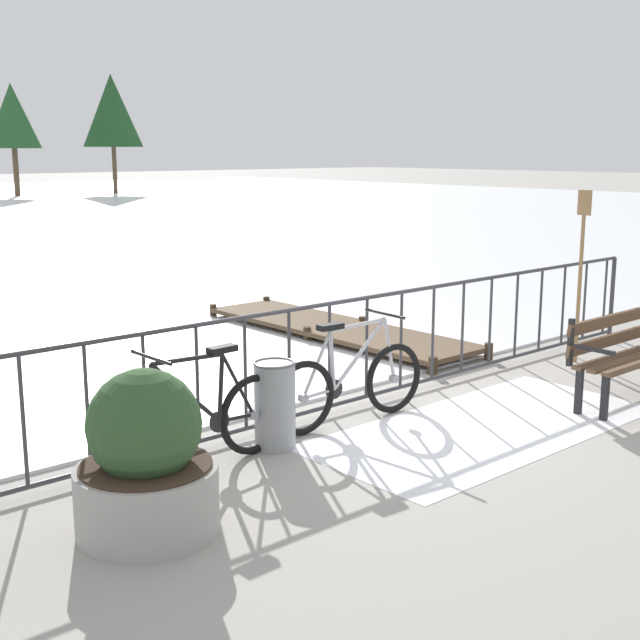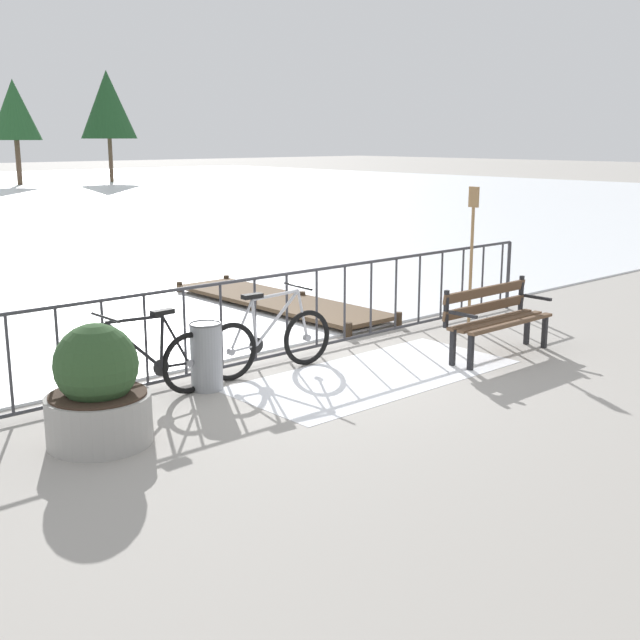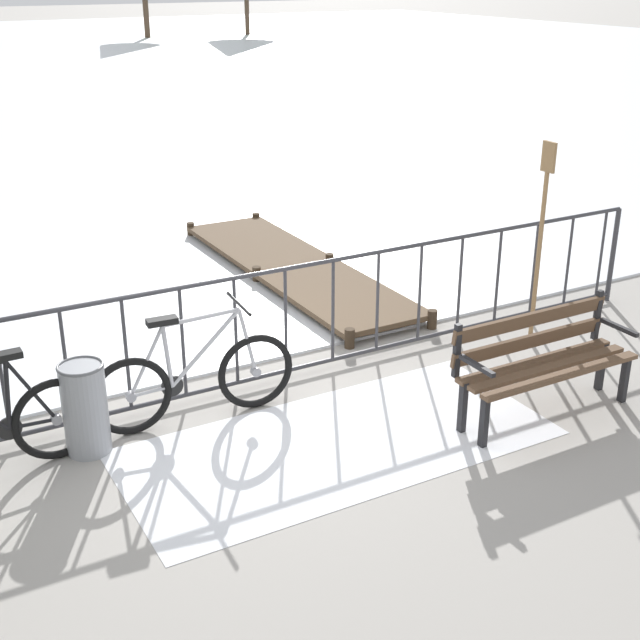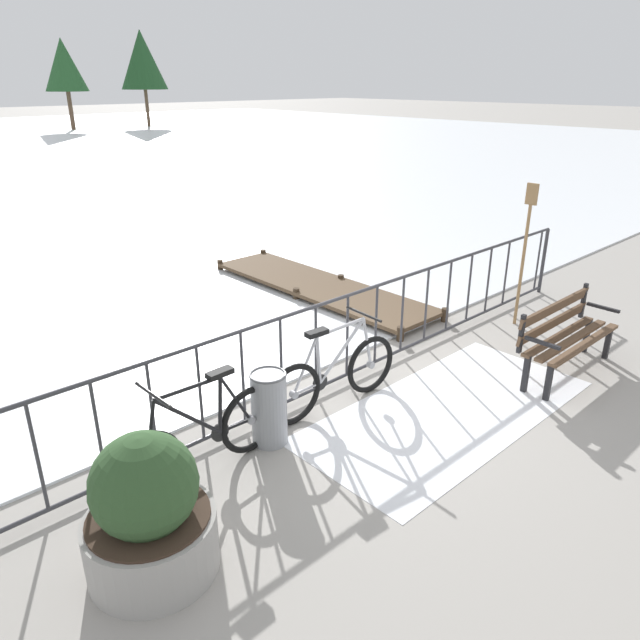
{
  "view_description": "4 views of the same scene",
  "coord_description": "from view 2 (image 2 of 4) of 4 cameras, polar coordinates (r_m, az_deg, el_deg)",
  "views": [
    {
      "loc": [
        -5.52,
        -5.56,
        2.42
      ],
      "look_at": [
        -0.59,
        0.01,
        0.91
      ],
      "focal_mm": 47.18,
      "sensor_mm": 36.0,
      "label": 1
    },
    {
      "loc": [
        -6.04,
        -7.34,
        2.64
      ],
      "look_at": [
        -0.07,
        -0.67,
        0.61
      ],
      "focal_mm": 45.34,
      "sensor_mm": 36.0,
      "label": 2
    },
    {
      "loc": [
        -2.64,
        -6.19,
        3.46
      ],
      "look_at": [
        0.71,
        -0.21,
        0.61
      ],
      "focal_mm": 47.92,
      "sensor_mm": 36.0,
      "label": 3
    },
    {
      "loc": [
        -4.32,
        -4.18,
        3.23
      ],
      "look_at": [
        -0.38,
        0.05,
        0.85
      ],
      "focal_mm": 32.9,
      "sensor_mm": 36.0,
      "label": 4
    }
  ],
  "objects": [
    {
      "name": "snow_patch",
      "position": [
        9.22,
        3.97,
        -3.87
      ],
      "size": [
        3.39,
        1.55,
        0.01
      ],
      "primitive_type": "cube",
      "color": "white",
      "rests_on": "ground"
    },
    {
      "name": "tree_far_west",
      "position": [
        50.82,
        -14.76,
        14.48
      ],
      "size": [
        3.27,
        3.27,
        6.5
      ],
      "color": "brown",
      "rests_on": "ground"
    },
    {
      "name": "bicycle_near_railing",
      "position": [
        8.3,
        -12.23,
        -3.41
      ],
      "size": [
        1.71,
        0.52,
        0.97
      ],
      "color": "black",
      "rests_on": "ground"
    },
    {
      "name": "ground_plane",
      "position": [
        9.86,
        -2.32,
        -2.76
      ],
      "size": [
        160.0,
        160.0,
        0.0
      ],
      "primitive_type": "plane",
      "color": "#9E9991"
    },
    {
      "name": "wooden_dock",
      "position": [
        12.77,
        -2.94,
        1.38
      ],
      "size": [
        1.1,
        4.33,
        0.2
      ],
      "color": "brown",
      "rests_on": "ground"
    },
    {
      "name": "oar_upright",
      "position": [
        11.46,
        10.66,
        5.02
      ],
      "size": [
        0.04,
        0.16,
        1.98
      ],
      "color": "#937047",
      "rests_on": "ground"
    },
    {
      "name": "railing_fence",
      "position": [
        9.73,
        -2.35,
        0.42
      ],
      "size": [
        9.06,
        0.06,
        1.07
      ],
      "color": "#38383D",
      "rests_on": "ground"
    },
    {
      "name": "trash_bin",
      "position": [
        8.67,
        -8.02,
        -2.51
      ],
      "size": [
        0.35,
        0.35,
        0.73
      ],
      "color": "gray",
      "rests_on": "ground"
    },
    {
      "name": "bicycle_second",
      "position": [
        9.22,
        -3.56,
        -1.51
      ],
      "size": [
        1.71,
        0.52,
        0.97
      ],
      "color": "black",
      "rests_on": "ground"
    },
    {
      "name": "park_bench",
      "position": [
        10.15,
        12.24,
        0.38
      ],
      "size": [
        1.6,
        0.48,
        0.89
      ],
      "color": "brown",
      "rests_on": "ground"
    },
    {
      "name": "planter_with_shrub",
      "position": [
        7.32,
        -15.42,
        -4.9
      ],
      "size": [
        0.92,
        0.92,
        1.08
      ],
      "color": "#9E9B96",
      "rests_on": "ground"
    },
    {
      "name": "tree_centre",
      "position": [
        49.12,
        -20.77,
        13.69
      ],
      "size": [
        2.79,
        2.79,
        5.79
      ],
      "color": "brown",
      "rests_on": "ground"
    }
  ]
}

